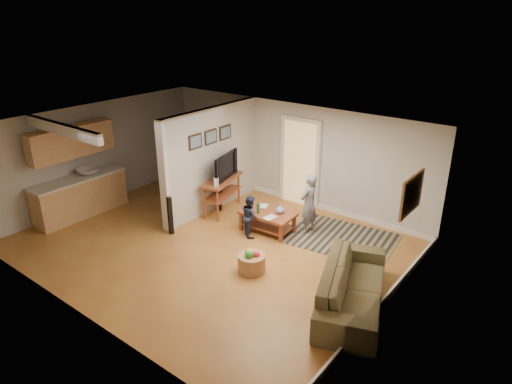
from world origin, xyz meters
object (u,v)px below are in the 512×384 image
at_px(toy_basket, 252,262).
at_px(sofa, 351,304).
at_px(tv_console, 222,182).
at_px(toddler, 250,235).
at_px(speaker_right, 219,191).
at_px(child, 307,231).
at_px(speaker_left, 170,216).
at_px(coffee_table, 268,217).

bearing_deg(toy_basket, sofa, 6.17).
height_order(tv_console, toddler, tv_console).
bearing_deg(toy_basket, speaker_right, 143.97).
relative_size(tv_console, child, 1.06).
bearing_deg(sofa, speaker_right, 50.37).
xyz_separation_m(speaker_left, toy_basket, (2.34, -0.12, -0.24)).
bearing_deg(child, speaker_right, -76.80).
distance_m(tv_console, toy_basket, 2.86).
bearing_deg(sofa, child, 26.90).
distance_m(coffee_table, speaker_left, 2.13).
xyz_separation_m(coffee_table, child, (0.70, 0.52, -0.36)).
bearing_deg(toy_basket, coffee_table, 115.48).
height_order(toy_basket, toddler, toy_basket).
distance_m(speaker_left, speaker_right, 1.58).
bearing_deg(toddler, sofa, -158.30).
xyz_separation_m(speaker_right, toddler, (1.41, -0.57, -0.51)).
relative_size(child, toddler, 1.47).
height_order(speaker_left, speaker_right, speaker_right).
bearing_deg(child, speaker_left, -45.44).
relative_size(sofa, tv_console, 1.72).
distance_m(toy_basket, toddler, 1.47).
bearing_deg(speaker_left, tv_console, 97.35).
xyz_separation_m(coffee_table, toddler, (-0.20, -0.38, -0.36)).
height_order(coffee_table, tv_console, tv_console).
bearing_deg(toy_basket, speaker_left, 177.07).
bearing_deg(speaker_right, tv_console, -22.67).
distance_m(coffee_table, child, 0.94).
height_order(sofa, toddler, toddler).
xyz_separation_m(sofa, toy_basket, (-1.96, -0.21, 0.19)).
height_order(speaker_right, child, speaker_right).
bearing_deg(sofa, toy_basket, 75.61).
height_order(coffee_table, speaker_right, speaker_right).
xyz_separation_m(child, toddler, (-0.90, -0.90, 0.00)).
relative_size(speaker_left, speaker_right, 0.86).
xyz_separation_m(toy_basket, child, (-0.02, 2.04, -0.19)).
distance_m(sofa, toddler, 3.03).
relative_size(coffee_table, toddler, 1.32).
xyz_separation_m(coffee_table, tv_console, (-1.51, 0.19, 0.41)).
xyz_separation_m(sofa, child, (-1.99, 1.82, 0.00)).
bearing_deg(coffee_table, child, 36.91).
bearing_deg(toddler, toy_basket, 168.59).
relative_size(sofa, toddler, 2.67).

